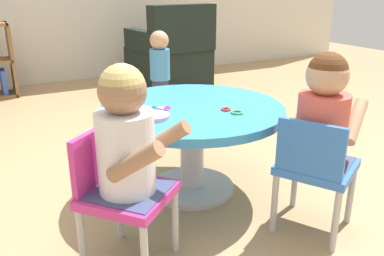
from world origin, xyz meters
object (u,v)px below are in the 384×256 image
(child_chair_left, at_px, (120,191))
(child_chair_right, at_px, (315,168))
(armchair_dark, at_px, (171,57))
(toddler_standing, at_px, (160,68))
(craft_scissors, at_px, (161,108))
(craft_table, at_px, (192,126))
(seated_child_right, at_px, (323,114))
(rolling_pin, at_px, (144,109))
(seated_child_left, at_px, (126,136))

(child_chair_left, relative_size, child_chair_right, 1.00)
(child_chair_right, height_order, armchair_dark, armchair_dark)
(child_chair_right, distance_m, armchair_dark, 2.79)
(toddler_standing, height_order, craft_scissors, toddler_standing)
(child_chair_right, distance_m, craft_scissors, 0.77)
(craft_table, bearing_deg, armchair_dark, 67.48)
(seated_child_right, bearing_deg, toddler_standing, 85.87)
(seated_child_right, bearing_deg, rolling_pin, 136.39)
(craft_table, height_order, seated_child_right, seated_child_right)
(child_chair_left, height_order, seated_child_right, seated_child_right)
(craft_scissors, bearing_deg, seated_child_right, -51.18)
(craft_table, xyz_separation_m, craft_scissors, (-0.16, 0.03, 0.11))
(seated_child_left, bearing_deg, craft_table, 40.74)
(craft_table, xyz_separation_m, seated_child_left, (-0.48, -0.42, 0.17))
(child_chair_left, height_order, armchair_dark, armchair_dark)
(seated_child_right, relative_size, armchair_dark, 0.60)
(seated_child_left, bearing_deg, craft_scissors, 53.75)
(armchair_dark, relative_size, toddler_standing, 1.26)
(toddler_standing, bearing_deg, armchair_dark, 58.44)
(seated_child_left, relative_size, rolling_pin, 2.22)
(craft_table, bearing_deg, rolling_pin, -177.90)
(child_chair_left, xyz_separation_m, toddler_standing, (0.97, 1.84, 0.05))
(child_chair_left, bearing_deg, toddler_standing, 62.10)
(seated_child_right, bearing_deg, seated_child_left, 170.17)
(child_chair_right, bearing_deg, craft_scissors, 125.80)
(seated_child_right, bearing_deg, craft_table, 119.61)
(seated_child_left, relative_size, child_chair_right, 0.95)
(seated_child_left, relative_size, craft_scissors, 3.85)
(armchair_dark, xyz_separation_m, craft_scissors, (-1.05, -2.12, 0.16))
(child_chair_left, height_order, rolling_pin, child_chair_left)
(child_chair_left, height_order, seated_child_left, seated_child_left)
(seated_child_right, xyz_separation_m, armchair_dark, (0.57, 2.70, -0.22))
(seated_child_left, xyz_separation_m, armchair_dark, (1.38, 2.56, -0.22))
(toddler_standing, xyz_separation_m, craft_scissors, (-0.62, -1.42, 0.11))
(craft_table, xyz_separation_m, seated_child_right, (0.32, -0.56, 0.17))
(seated_child_right, xyz_separation_m, toddler_standing, (0.14, 2.00, -0.17))
(child_chair_right, relative_size, toddler_standing, 0.80)
(craft_table, distance_m, armchair_dark, 2.32)
(seated_child_right, distance_m, armchair_dark, 2.77)
(craft_table, distance_m, seated_child_right, 0.66)
(rolling_pin, relative_size, craft_scissors, 1.74)
(toddler_standing, xyz_separation_m, rolling_pin, (-0.72, -1.46, 0.13))
(seated_child_left, xyz_separation_m, toddler_standing, (0.95, 1.87, -0.17))
(craft_table, bearing_deg, seated_child_left, -139.26)
(child_chair_left, relative_size, craft_scissors, 4.04)
(seated_child_left, height_order, rolling_pin, seated_child_left)
(craft_table, bearing_deg, child_chair_right, -63.96)
(craft_scissors, bearing_deg, craft_table, -11.11)
(child_chair_left, relative_size, seated_child_left, 1.05)
(craft_table, height_order, rolling_pin, rolling_pin)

